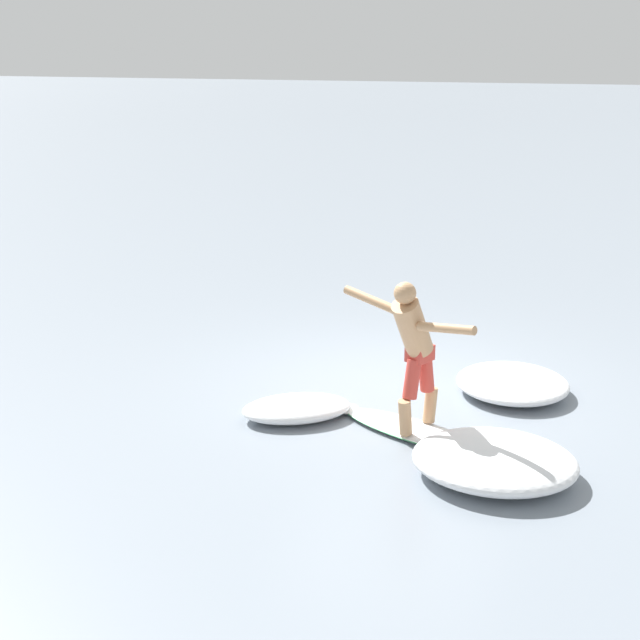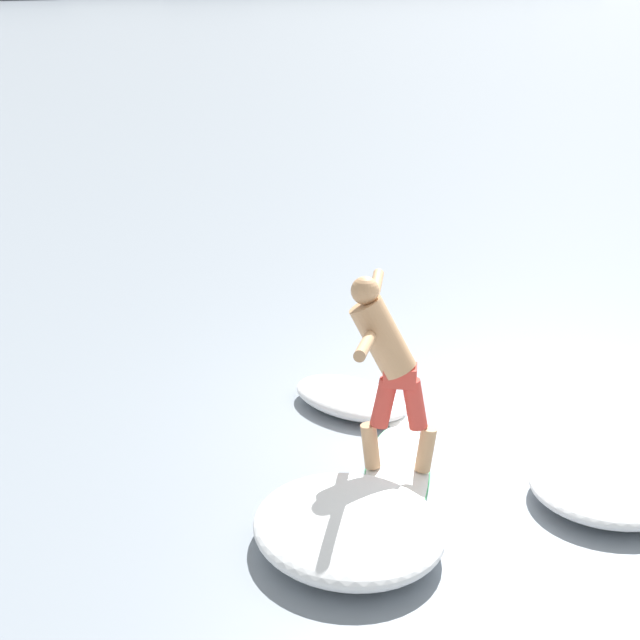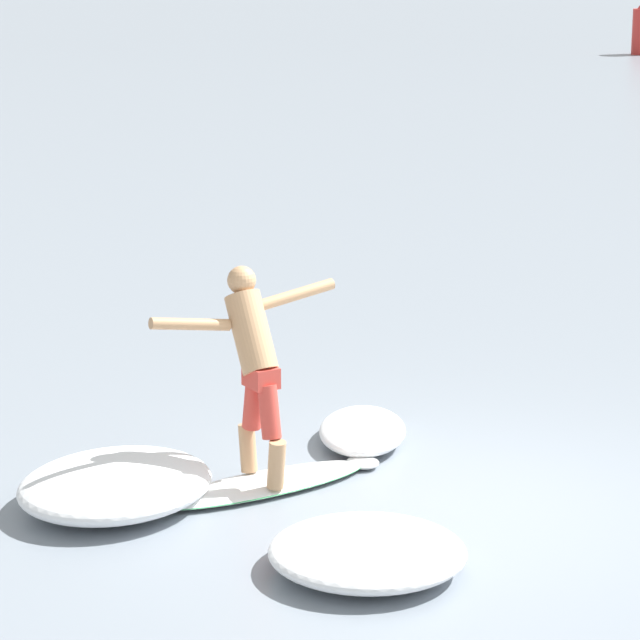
# 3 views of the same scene
# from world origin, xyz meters

# --- Properties ---
(ground_plane) EXTENTS (200.00, 200.00, 0.00)m
(ground_plane) POSITION_xyz_m (0.00, 0.00, 0.00)
(ground_plane) COLOR gray
(surfboard) EXTENTS (1.09, 2.02, 0.22)m
(surfboard) POSITION_xyz_m (-1.34, -0.66, 0.04)
(surfboard) COLOR white
(surfboard) RESTS_ON ground
(surfer) EXTENTS (0.86, 1.52, 1.64)m
(surfer) POSITION_xyz_m (-1.46, -0.66, 1.05)
(surfer) COLOR tan
(surfer) RESTS_ON surfboard
(wave_foam_at_tail) EXTENTS (1.52, 1.69, 0.33)m
(wave_foam_at_tail) POSITION_xyz_m (-1.99, -1.63, 0.17)
(wave_foam_at_tail) COLOR white
(wave_foam_at_tail) RESTS_ON ground
(wave_foam_at_nose) EXTENTS (1.29, 1.40, 0.23)m
(wave_foam_at_nose) POSITION_xyz_m (-1.42, 0.66, 0.11)
(wave_foam_at_nose) COLOR white
(wave_foam_at_nose) RESTS_ON ground
(wave_foam_beside) EXTENTS (1.86, 1.85, 0.27)m
(wave_foam_beside) POSITION_xyz_m (0.20, -1.39, 0.13)
(wave_foam_beside) COLOR white
(wave_foam_beside) RESTS_ON ground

